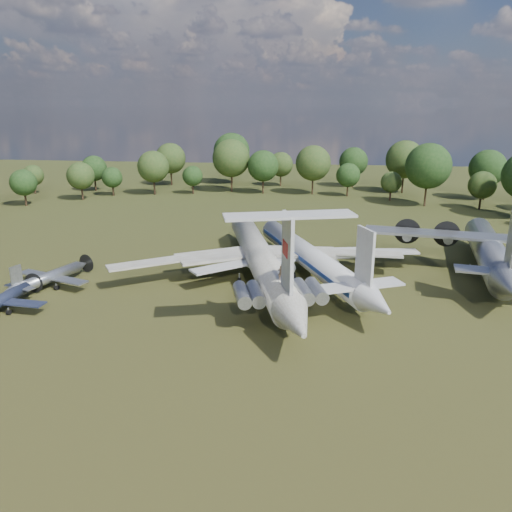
% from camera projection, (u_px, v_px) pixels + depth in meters
% --- Properties ---
extents(ground, '(300.00, 300.00, 0.00)m').
position_uv_depth(ground, '(217.00, 285.00, 71.29)').
color(ground, '#223C14').
rests_on(ground, ground).
extents(il62_airliner, '(57.01, 65.89, 5.51)m').
position_uv_depth(il62_airliner, '(260.00, 262.00, 72.56)').
color(il62_airliner, silver).
rests_on(il62_airliner, ground).
extents(tu104_jet, '(52.11, 58.08, 4.76)m').
position_uv_depth(tu104_jet, '(309.00, 261.00, 74.33)').
color(tu104_jet, silver).
rests_on(tu104_jet, ground).
extents(an12_transport, '(43.76, 47.41, 5.52)m').
position_uv_depth(an12_transport, '(489.00, 256.00, 75.55)').
color(an12_transport, '#A9ACB2').
rests_on(an12_transport, ground).
extents(small_prop_northwest, '(16.31, 19.01, 2.36)m').
position_uv_depth(small_prop_northwest, '(50.00, 280.00, 69.96)').
color(small_prop_northwest, '#9A9CA2').
rests_on(small_prop_northwest, ground).
extents(person_on_il62, '(0.69, 0.50, 1.74)m').
position_uv_depth(person_on_il62, '(281.00, 273.00, 56.92)').
color(person_on_il62, '#8D6948').
rests_on(person_on_il62, il62_airliner).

